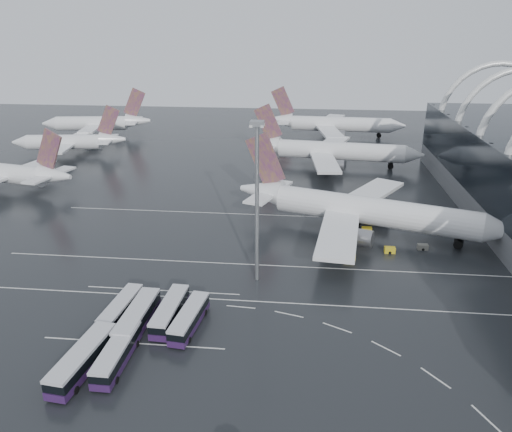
# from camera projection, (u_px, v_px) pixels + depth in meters

# --- Properties ---
(ground) EXTENTS (420.00, 420.00, 0.00)m
(ground) POSITION_uv_depth(u_px,v_px,m) (296.00, 298.00, 87.60)
(ground) COLOR black
(ground) RESTS_ON ground
(lane_marking_near) EXTENTS (120.00, 0.25, 0.01)m
(lane_marking_near) POSITION_uv_depth(u_px,v_px,m) (296.00, 303.00, 85.74)
(lane_marking_near) COLOR silver
(lane_marking_near) RESTS_ON ground
(lane_marking_mid) EXTENTS (120.00, 0.25, 0.01)m
(lane_marking_mid) POSITION_uv_depth(u_px,v_px,m) (298.00, 267.00, 98.73)
(lane_marking_mid) COLOR silver
(lane_marking_mid) RESTS_ON ground
(lane_marking_far) EXTENTS (120.00, 0.25, 0.01)m
(lane_marking_far) POSITION_uv_depth(u_px,v_px,m) (301.00, 216.00, 124.71)
(lane_marking_far) COLOR silver
(lane_marking_far) RESTS_ON ground
(bus_bay_line_south) EXTENTS (28.00, 0.25, 0.01)m
(bus_bay_line_south) POSITION_uv_depth(u_px,v_px,m) (133.00, 343.00, 75.09)
(bus_bay_line_south) COLOR silver
(bus_bay_line_south) RESTS_ON ground
(bus_bay_line_north) EXTENTS (28.00, 0.25, 0.01)m
(bus_bay_line_north) POSITION_uv_depth(u_px,v_px,m) (163.00, 290.00, 89.93)
(bus_bay_line_north) COLOR silver
(bus_bay_line_north) RESTS_ON ground
(airliner_main) EXTENTS (61.23, 53.09, 21.28)m
(airliner_main) POSITION_uv_depth(u_px,v_px,m) (360.00, 210.00, 113.36)
(airliner_main) COLOR white
(airliner_main) RESTS_ON ground
(airliner_gate_b) EXTENTS (58.12, 51.91, 20.17)m
(airliner_gate_b) POSITION_uv_depth(u_px,v_px,m) (331.00, 151.00, 167.36)
(airliner_gate_b) COLOR white
(airliner_gate_b) RESTS_ON ground
(airliner_gate_c) EXTENTS (58.00, 53.49, 20.68)m
(airliner_gate_c) POSITION_uv_depth(u_px,v_px,m) (333.00, 124.00, 211.21)
(airliner_gate_c) COLOR white
(airliner_gate_c) RESTS_ON ground
(jet_remote_west) EXTENTS (43.56, 35.28, 19.01)m
(jet_remote_west) POSITION_uv_depth(u_px,v_px,m) (10.00, 174.00, 142.43)
(jet_remote_west) COLOR white
(jet_remote_west) RESTS_ON ground
(jet_remote_mid) EXTENTS (41.45, 33.47, 18.03)m
(jet_remote_mid) POSITION_uv_depth(u_px,v_px,m) (71.00, 142.00, 182.11)
(jet_remote_mid) COLOR white
(jet_remote_mid) RESTS_ON ground
(jet_remote_far) EXTENTS (46.24, 37.35, 20.11)m
(jet_remote_far) POSITION_uv_depth(u_px,v_px,m) (99.00, 123.00, 213.40)
(jet_remote_far) COLOR white
(jet_remote_far) RESTS_ON ground
(bus_row_near_a) EXTENTS (3.73, 12.30, 2.98)m
(bus_row_near_a) POSITION_uv_depth(u_px,v_px,m) (121.00, 309.00, 81.14)
(bus_row_near_a) COLOR #281542
(bus_row_near_a) RESTS_ON ground
(bus_row_near_b) EXTENTS (3.63, 13.82, 3.38)m
(bus_row_near_b) POSITION_uv_depth(u_px,v_px,m) (137.00, 317.00, 78.28)
(bus_row_near_b) COLOR #281542
(bus_row_near_b) RESTS_ON ground
(bus_row_near_c) EXTENTS (3.49, 12.92, 3.15)m
(bus_row_near_c) POSITION_uv_depth(u_px,v_px,m) (170.00, 311.00, 80.23)
(bus_row_near_c) COLOR #281542
(bus_row_near_c) RESTS_ON ground
(bus_row_near_d) EXTENTS (4.16, 12.56, 3.04)m
(bus_row_near_d) POSITION_uv_depth(u_px,v_px,m) (189.00, 318.00, 78.45)
(bus_row_near_d) COLOR #281542
(bus_row_near_d) RESTS_ON ground
(bus_row_far_a) EXTENTS (4.69, 14.14, 3.42)m
(bus_row_far_a) POSITION_uv_depth(u_px,v_px,m) (82.00, 359.00, 68.53)
(bus_row_far_a) COLOR #281542
(bus_row_far_a) RESTS_ON ground
(bus_row_far_b) EXTENTS (3.19, 12.79, 3.14)m
(bus_row_far_b) POSITION_uv_depth(u_px,v_px,m) (117.00, 353.00, 70.01)
(bus_row_far_b) COLOR #281542
(bus_row_far_b) RESTS_ON ground
(floodlight_mast) EXTENTS (2.29, 2.29, 29.81)m
(floodlight_mast) POSITION_uv_depth(u_px,v_px,m) (257.00, 184.00, 87.15)
(floodlight_mast) COLOR gray
(floodlight_mast) RESTS_ON ground
(gse_cart_belly_a) EXTENTS (2.24, 1.33, 1.22)m
(gse_cart_belly_a) POSITION_uv_depth(u_px,v_px,m) (390.00, 250.00, 104.61)
(gse_cart_belly_a) COLOR gold
(gse_cart_belly_a) RESTS_ON ground
(gse_cart_belly_c) EXTENTS (2.36, 1.39, 1.29)m
(gse_cart_belly_c) POSITION_uv_depth(u_px,v_px,m) (350.00, 256.00, 101.82)
(gse_cart_belly_c) COLOR gold
(gse_cart_belly_c) RESTS_ON ground
(gse_cart_belly_d) EXTENTS (2.15, 1.27, 1.17)m
(gse_cart_belly_d) POSITION_uv_depth(u_px,v_px,m) (423.00, 247.00, 106.11)
(gse_cart_belly_d) COLOR slate
(gse_cart_belly_d) RESTS_ON ground
(gse_cart_belly_e) EXTENTS (2.26, 1.34, 1.23)m
(gse_cart_belly_e) POSITION_uv_depth(u_px,v_px,m) (367.00, 230.00, 114.87)
(gse_cart_belly_e) COLOR gold
(gse_cart_belly_e) RESTS_ON ground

